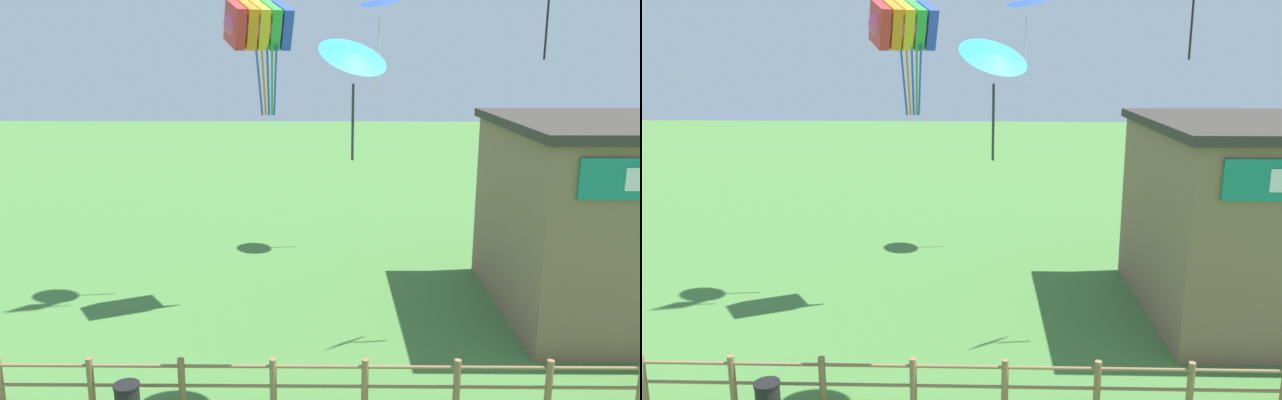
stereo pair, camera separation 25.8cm
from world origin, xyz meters
TOP-DOWN VIEW (x-y plane):
  - wooden_fence at (-0.00, 6.09)m, footprint 16.45×0.14m
  - kite_rainbow_parafoil at (-1.63, 11.63)m, footprint 2.22×1.95m
  - kite_cyan_delta at (0.63, 6.61)m, footprint 1.72×1.68m
  - kite_blue_delta at (1.93, 17.12)m, footprint 1.85×1.85m

SIDE VIEW (x-z plane):
  - wooden_fence at x=0.00m, z-range 0.07..1.13m
  - kite_cyan_delta at x=0.63m, z-range 5.68..8.01m
  - kite_rainbow_parafoil at x=-1.63m, z-range 6.12..9.09m
  - kite_blue_delta at x=1.93m, z-range 6.96..10.17m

